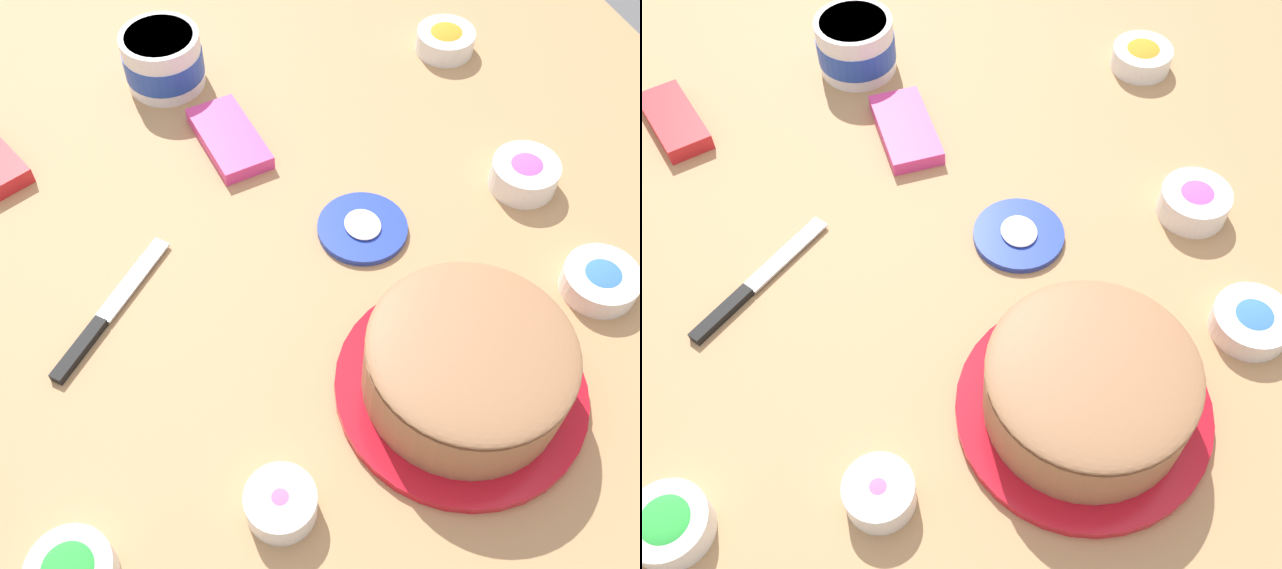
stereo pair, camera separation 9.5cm
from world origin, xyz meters
The scene contains 12 objects.
ground_plane centered at (0.00, 0.00, 0.00)m, with size 1.54×1.54×0.00m, color tan.
frosted_cake centered at (0.28, 0.16, 0.05)m, with size 0.30×0.30×0.11m.
frosting_tub centered at (-0.39, -0.01, 0.05)m, with size 0.13×0.13×0.09m.
frosting_tub_lid centered at (0.01, 0.15, 0.01)m, with size 0.12×0.12×0.02m.
spreading_knife centered at (0.03, -0.21, 0.01)m, with size 0.17×0.19×0.01m.
sprinkle_bowl_orange centered at (-0.29, 0.44, 0.02)m, with size 0.10×0.10×0.04m.
sprinkle_bowl_blue centered at (0.22, 0.40, 0.02)m, with size 0.10×0.10×0.04m.
sprinkle_bowl_pink centered at (0.34, -0.08, 0.02)m, with size 0.08×0.08×0.04m.
sprinkle_bowl_green centered at (0.33, -0.30, 0.02)m, with size 0.09×0.09×0.04m.
sprinkle_bowl_rainbow centered at (0.02, 0.40, 0.02)m, with size 0.10×0.10×0.04m.
candy_box_lower centered at (-0.31, -0.31, 0.01)m, with size 0.15×0.07×0.03m, color red.
candy_box_upper centered at (-0.22, 0.04, 0.01)m, with size 0.16×0.08×0.02m, color #E53D8E.
Camera 2 is at (0.64, -0.06, 0.81)m, focal length 42.74 mm.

